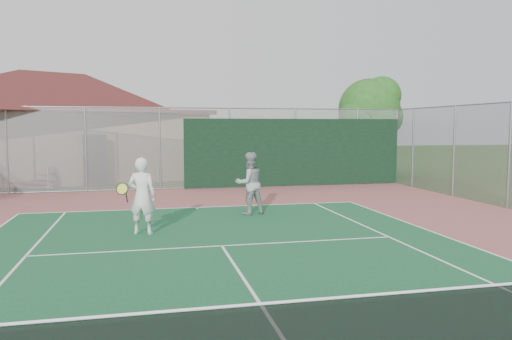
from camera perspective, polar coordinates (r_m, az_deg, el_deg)
The scene contains 7 objects.
back_fence at distance 21.88m, azimuth -2.75°, elevation 2.27°, with size 20.08×0.11×3.53m.
side_fence_right at distance 20.69m, azimuth 21.67°, elevation 2.00°, with size 0.08×9.00×3.50m.
clubhouse at distance 28.23m, azimuth -21.76°, elevation 5.73°, with size 16.95×13.60×6.38m.
bleachers at distance 23.99m, azimuth -24.93°, elevation -0.71°, with size 2.85×1.97×0.97m.
tree at distance 27.03m, azimuth 12.97°, elevation 6.54°, with size 3.81×3.61×5.31m.
player_white_front at distance 12.77m, azimuth -12.91°, elevation -2.96°, with size 1.06×0.78×1.93m.
player_grey_back at distance 15.29m, azimuth -0.76°, elevation -1.59°, with size 1.07×0.92×1.90m.
Camera 1 is at (-1.68, -4.55, 2.71)m, focal length 35.00 mm.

